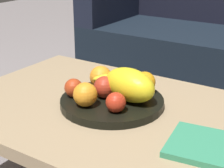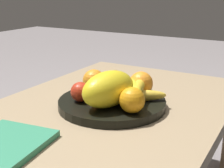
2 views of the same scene
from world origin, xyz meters
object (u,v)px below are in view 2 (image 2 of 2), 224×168
(orange_left, at_px, (132,100))
(banana_bunch, at_px, (138,92))
(fruit_bowl, at_px, (112,103))
(coffee_table, at_px, (99,124))
(orange_front, at_px, (141,83))
(orange_right, at_px, (94,81))
(apple_left, at_px, (115,79))
(melon_large_front, at_px, (108,89))
(apple_right, at_px, (80,92))
(apple_front, at_px, (115,86))

(orange_left, xyz_separation_m, banana_bunch, (-0.09, -0.03, -0.01))
(fruit_bowl, bearing_deg, coffee_table, -15.59)
(orange_front, distance_m, orange_right, 0.16)
(fruit_bowl, distance_m, apple_left, 0.13)
(fruit_bowl, xyz_separation_m, orange_right, (-0.04, -0.09, 0.05))
(melon_large_front, distance_m, orange_right, 0.14)
(orange_front, distance_m, apple_right, 0.20)
(apple_left, bearing_deg, melon_large_front, 23.51)
(coffee_table, distance_m, orange_right, 0.16)
(coffee_table, bearing_deg, apple_left, -166.89)
(melon_large_front, bearing_deg, apple_left, -156.49)
(apple_front, relative_size, banana_bunch, 0.41)
(melon_large_front, bearing_deg, apple_front, -163.88)
(melon_large_front, xyz_separation_m, apple_right, (0.01, -0.09, -0.02))
(coffee_table, relative_size, apple_front, 16.04)
(coffee_table, bearing_deg, orange_left, 84.85)
(coffee_table, xyz_separation_m, apple_front, (-0.08, 0.01, 0.10))
(coffee_table, height_order, apple_right, apple_right)
(orange_left, distance_m, apple_front, 0.14)
(orange_front, relative_size, apple_left, 1.27)
(orange_right, distance_m, banana_bunch, 0.17)
(apple_front, height_order, apple_right, apple_front)
(orange_right, relative_size, apple_right, 1.24)
(fruit_bowl, height_order, banana_bunch, banana_bunch)
(coffee_table, distance_m, apple_right, 0.11)
(apple_front, height_order, banana_bunch, apple_front)
(apple_right, bearing_deg, orange_left, 89.42)
(apple_front, xyz_separation_m, banana_bunch, (-0.00, 0.08, -0.00))
(coffee_table, relative_size, fruit_bowl, 3.40)
(orange_right, bearing_deg, fruit_bowl, 67.42)
(orange_right, distance_m, apple_right, 0.10)
(melon_large_front, xyz_separation_m, orange_left, (0.01, 0.08, -0.02))
(orange_right, distance_m, apple_left, 0.08)
(fruit_bowl, distance_m, melon_large_front, 0.09)
(melon_large_front, height_order, apple_right, melon_large_front)
(coffee_table, bearing_deg, fruit_bowl, 164.41)
(melon_large_front, distance_m, apple_left, 0.18)
(orange_right, height_order, apple_front, orange_right)
(apple_left, height_order, apple_right, same)
(fruit_bowl, xyz_separation_m, apple_left, (-0.11, -0.05, 0.04))
(orange_left, bearing_deg, orange_front, -164.22)
(orange_left, height_order, apple_right, orange_left)
(coffee_table, xyz_separation_m, orange_left, (0.01, 0.12, 0.10))
(orange_left, bearing_deg, apple_right, -90.58)
(fruit_bowl, distance_m, banana_bunch, 0.09)
(apple_left, bearing_deg, banana_bunch, 55.98)
(coffee_table, bearing_deg, orange_front, 151.84)
(coffee_table, relative_size, banana_bunch, 6.59)
(orange_right, xyz_separation_m, apple_front, (0.01, 0.09, -0.00))
(melon_large_front, xyz_separation_m, apple_left, (-0.17, -0.07, -0.02))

